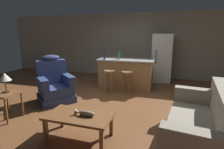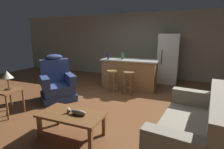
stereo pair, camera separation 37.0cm
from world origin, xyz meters
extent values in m
plane|color=brown|center=(0.00, 0.00, 0.00)|extent=(12.00, 12.00, 0.00)
cube|color=#A89E89|center=(0.00, 3.12, 1.30)|extent=(12.00, 0.05, 2.60)
cube|color=brown|center=(-0.08, -1.77, 0.40)|extent=(1.10, 0.60, 0.04)
cube|color=brown|center=(-0.57, -2.01, 0.19)|extent=(0.06, 0.06, 0.38)
cube|color=brown|center=(0.41, -2.01, 0.19)|extent=(0.06, 0.06, 0.38)
cube|color=brown|center=(-0.57, -1.53, 0.19)|extent=(0.06, 0.06, 0.38)
cube|color=brown|center=(0.41, -1.53, 0.19)|extent=(0.06, 0.06, 0.38)
cube|color=#4C3823|center=(0.07, -1.78, 0.43)|extent=(0.22, 0.07, 0.01)
ellipsoid|color=gray|center=(0.07, -1.78, 0.46)|extent=(0.28, 0.09, 0.09)
cone|color=gray|center=(-0.10, -1.78, 0.46)|extent=(0.06, 0.10, 0.10)
cube|color=#9E937F|center=(1.76, -1.43, 0.10)|extent=(1.09, 2.00, 0.20)
cube|color=#9E937F|center=(1.76, -1.43, 0.31)|extent=(1.09, 2.00, 0.22)
cube|color=#9E937F|center=(2.08, -1.47, 0.68)|extent=(0.46, 1.91, 0.52)
cube|color=#9E937F|center=(1.64, -2.27, 0.56)|extent=(0.86, 0.31, 0.28)
cube|color=#9E937F|center=(1.87, -0.59, 0.56)|extent=(0.86, 0.31, 0.28)
cube|color=navy|center=(-1.48, -0.41, 0.09)|extent=(1.18, 1.18, 0.18)
cube|color=navy|center=(-1.48, -0.41, 0.30)|extent=(1.10, 1.09, 0.24)
cube|color=navy|center=(-1.71, -0.22, 0.74)|extent=(0.67, 0.73, 0.64)
ellipsoid|color=navy|center=(-1.71, -0.22, 1.12)|extent=(0.50, 0.52, 0.16)
cube|color=navy|center=(-1.25, -0.17, 0.55)|extent=(0.73, 0.65, 0.26)
cube|color=navy|center=(-1.67, -0.68, 0.55)|extent=(0.73, 0.65, 0.26)
cube|color=brown|center=(-1.85, -1.57, 0.54)|extent=(0.48, 0.48, 0.04)
cylinder|color=brown|center=(-1.65, -1.77, 0.26)|extent=(0.04, 0.04, 0.52)
cylinder|color=brown|center=(-2.05, -1.37, 0.26)|extent=(0.04, 0.04, 0.52)
cylinder|color=brown|center=(-1.65, -1.37, 0.26)|extent=(0.04, 0.04, 0.52)
cylinder|color=#4C3823|center=(-1.85, -1.53, 0.58)|extent=(0.14, 0.14, 0.03)
cylinder|color=#4C3823|center=(-1.85, -1.53, 0.70)|extent=(0.02, 0.02, 0.22)
cone|color=beige|center=(-1.85, -1.53, 0.89)|extent=(0.24, 0.24, 0.16)
cube|color=#9E7042|center=(0.00, 1.35, 0.45)|extent=(1.71, 0.63, 0.91)
cube|color=silver|center=(0.00, 1.35, 0.93)|extent=(1.80, 0.70, 0.04)
cylinder|color=#A87A47|center=(-0.36, 0.72, 0.66)|extent=(0.32, 0.32, 0.04)
torus|color=#A87A47|center=(-0.36, 0.72, 0.22)|extent=(0.23, 0.23, 0.02)
cylinder|color=#A87A47|center=(-0.46, 0.62, 0.32)|extent=(0.04, 0.04, 0.64)
cylinder|color=#A87A47|center=(-0.26, 0.62, 0.32)|extent=(0.04, 0.04, 0.64)
cylinder|color=#A87A47|center=(-0.46, 0.82, 0.32)|extent=(0.04, 0.04, 0.64)
cylinder|color=#A87A47|center=(-0.26, 0.82, 0.32)|extent=(0.04, 0.04, 0.64)
cylinder|color=olive|center=(0.17, 0.72, 0.66)|extent=(0.32, 0.32, 0.04)
torus|color=olive|center=(0.17, 0.72, 0.22)|extent=(0.23, 0.23, 0.02)
cylinder|color=olive|center=(0.07, 0.62, 0.32)|extent=(0.04, 0.04, 0.64)
cylinder|color=olive|center=(0.27, 0.62, 0.32)|extent=(0.04, 0.04, 0.64)
cylinder|color=olive|center=(0.07, 0.82, 0.32)|extent=(0.04, 0.04, 0.64)
cylinder|color=olive|center=(0.27, 0.82, 0.32)|extent=(0.04, 0.04, 0.64)
cube|color=white|center=(1.09, 2.55, 0.88)|extent=(0.70, 0.66, 1.76)
cylinder|color=#333338|center=(0.89, 2.20, 0.97)|extent=(0.02, 0.02, 0.50)
cylinder|color=#2D6B38|center=(-0.23, 1.28, 1.04)|extent=(0.09, 0.09, 0.18)
cylinder|color=#2D6B38|center=(-0.23, 1.28, 1.17)|extent=(0.03, 0.03, 0.08)
cylinder|color=#23284C|center=(-0.65, 1.11, 1.04)|extent=(0.07, 0.07, 0.19)
cylinder|color=#23284C|center=(-0.65, 1.11, 1.18)|extent=(0.03, 0.03, 0.08)
camera|label=1|loc=(1.24, -4.16, 1.70)|focal=28.00mm
camera|label=2|loc=(1.59, -4.04, 1.70)|focal=28.00mm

